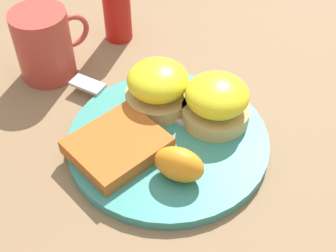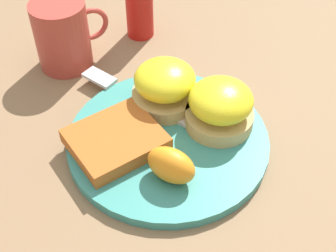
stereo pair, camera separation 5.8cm
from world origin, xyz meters
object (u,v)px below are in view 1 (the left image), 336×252
object	(u,v)px
sandwich_benedict_left	(216,102)
cup	(45,44)
orange_wedge	(179,164)
fork	(134,103)
sandwich_benedict_right	(158,87)
condiment_bottle	(117,5)
hashbrown_patty	(117,145)

from	to	relation	value
sandwich_benedict_left	cup	bearing A→B (deg)	120.06
orange_wedge	sandwich_benedict_left	bearing A→B (deg)	28.51
fork	sandwich_benedict_right	bearing A→B (deg)	-32.48
sandwich_benedict_right	cup	size ratio (longest dim) A/B	0.78
fork	condiment_bottle	distance (m)	0.19
fork	condiment_bottle	size ratio (longest dim) A/B	1.86
hashbrown_patty	orange_wedge	distance (m)	0.09
fork	condiment_bottle	xyz separation A→B (m)	(0.07, 0.17, 0.04)
hashbrown_patty	cup	bearing A→B (deg)	89.53
sandwich_benedict_right	fork	xyz separation A→B (m)	(-0.03, 0.02, -0.03)
orange_wedge	fork	size ratio (longest dim) A/B	0.27
sandwich_benedict_right	condiment_bottle	size ratio (longest dim) A/B	0.75
sandwich_benedict_right	hashbrown_patty	distance (m)	0.10
sandwich_benedict_left	sandwich_benedict_right	bearing A→B (deg)	124.11
orange_wedge	condiment_bottle	xyz separation A→B (m)	(0.10, 0.30, 0.02)
hashbrown_patty	sandwich_benedict_right	bearing A→B (deg)	25.84
sandwich_benedict_left	hashbrown_patty	bearing A→B (deg)	169.98
sandwich_benedict_left	hashbrown_patty	world-z (taller)	sandwich_benedict_left
orange_wedge	fork	distance (m)	0.14
condiment_bottle	hashbrown_patty	bearing A→B (deg)	-120.59
orange_wedge	condiment_bottle	distance (m)	0.32
fork	cup	size ratio (longest dim) A/B	1.96
sandwich_benedict_left	condiment_bottle	distance (m)	0.25
fork	cup	world-z (taller)	cup
sandwich_benedict_left	sandwich_benedict_right	distance (m)	0.08
sandwich_benedict_left	fork	distance (m)	0.12
sandwich_benedict_left	cup	xyz separation A→B (m)	(-0.13, 0.23, 0.01)
orange_wedge	cup	xyz separation A→B (m)	(-0.04, 0.28, 0.02)
sandwich_benedict_left	orange_wedge	world-z (taller)	sandwich_benedict_left
sandwich_benedict_left	cup	distance (m)	0.27
sandwich_benedict_left	condiment_bottle	world-z (taller)	condiment_bottle
hashbrown_patty	cup	xyz separation A→B (m)	(0.00, 0.21, 0.03)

